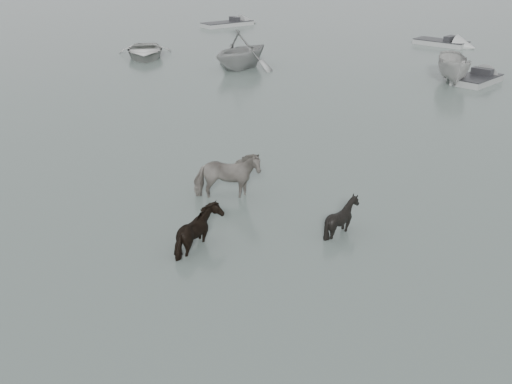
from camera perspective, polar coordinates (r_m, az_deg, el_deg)
ground at (r=16.07m, az=-4.88°, el=-3.35°), size 140.00×140.00×0.00m
pony_pinto at (r=17.33m, az=-2.95°, el=1.99°), size 2.22×1.39×1.74m
pony_dark at (r=14.64m, az=-5.67°, el=-3.15°), size 1.46×1.62×1.42m
pony_black at (r=15.58m, az=8.62°, el=-1.92°), size 1.34×1.25×1.25m
rowboat_lead at (r=39.95m, az=-11.11°, el=13.83°), size 5.08×5.95×1.04m
rowboat_trail at (r=35.57m, az=-1.46°, el=14.17°), size 5.61×5.91×2.44m
boat_small at (r=34.06m, az=19.21°, el=11.75°), size 1.65×4.30×1.66m
skiff_port at (r=34.22m, az=21.27°, el=10.72°), size 3.74×4.50×0.75m
skiff_mid at (r=45.86m, az=18.05°, el=14.24°), size 5.37×4.12×0.75m
skiff_far at (r=53.69m, az=-2.88°, el=16.64°), size 5.63×5.97×0.75m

